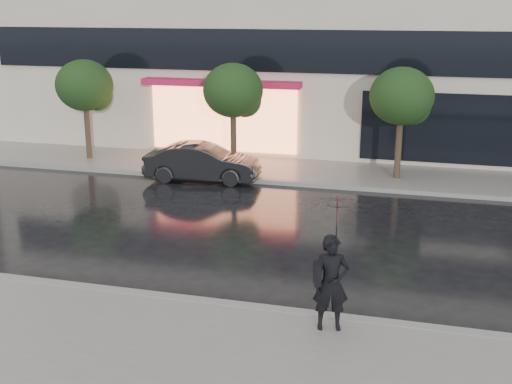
% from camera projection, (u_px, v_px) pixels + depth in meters
% --- Properties ---
extents(ground, '(120.00, 120.00, 0.00)m').
position_uv_depth(ground, '(234.00, 288.00, 14.11)').
color(ground, black).
rests_on(ground, ground).
extents(sidewalk_near, '(60.00, 4.50, 0.12)m').
position_uv_depth(sidewalk_near, '(181.00, 362.00, 11.08)').
color(sidewalk_near, slate).
rests_on(sidewalk_near, ground).
extents(sidewalk_far, '(60.00, 3.50, 0.12)m').
position_uv_depth(sidewalk_far, '(314.00, 172.00, 23.61)').
color(sidewalk_far, slate).
rests_on(sidewalk_far, ground).
extents(curb_near, '(60.00, 0.25, 0.14)m').
position_uv_depth(curb_near, '(220.00, 305.00, 13.16)').
color(curb_near, gray).
rests_on(curb_near, ground).
extents(curb_far, '(60.00, 0.25, 0.14)m').
position_uv_depth(curb_far, '(305.00, 184.00, 21.98)').
color(curb_far, gray).
rests_on(curb_far, ground).
extents(tree_far_west, '(2.20, 2.20, 3.99)m').
position_uv_depth(tree_far_west, '(86.00, 87.00, 24.78)').
color(tree_far_west, '#33261C').
rests_on(tree_far_west, ground).
extents(tree_mid_west, '(2.20, 2.20, 3.99)m').
position_uv_depth(tree_mid_west, '(235.00, 92.00, 23.32)').
color(tree_mid_west, '#33261C').
rests_on(tree_mid_west, ground).
extents(tree_mid_east, '(2.20, 2.20, 3.99)m').
position_uv_depth(tree_mid_east, '(403.00, 98.00, 21.85)').
color(tree_mid_east, '#33261C').
rests_on(tree_mid_east, ground).
extents(parked_car, '(4.11, 1.72, 1.32)m').
position_uv_depth(parked_car, '(202.00, 163.00, 22.52)').
color(parked_car, black).
rests_on(parked_car, ground).
extents(pedestrian_with_umbrella, '(1.25, 1.26, 2.59)m').
position_uv_depth(pedestrian_with_umbrella, '(335.00, 244.00, 11.64)').
color(pedestrian_with_umbrella, black).
rests_on(pedestrian_with_umbrella, sidewalk_near).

